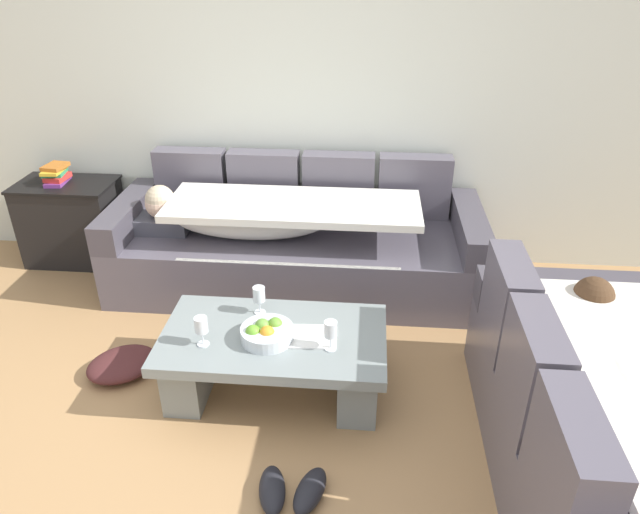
{
  "coord_description": "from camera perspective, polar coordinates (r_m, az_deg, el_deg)",
  "views": [
    {
      "loc": [
        0.7,
        -2.01,
        2.21
      ],
      "look_at": [
        0.43,
        1.03,
        0.55
      ],
      "focal_mm": 32.42,
      "sensor_mm": 36.0,
      "label": 1
    }
  ],
  "objects": [
    {
      "name": "ground_plane",
      "position": [
        3.06,
        -10.25,
        -18.19
      ],
      "size": [
        14.0,
        14.0,
        0.0
      ],
      "primitive_type": "plane",
      "color": "#AD8151"
    },
    {
      "name": "back_wall",
      "position": [
        4.3,
        -4.59,
        16.93
      ],
      "size": [
        9.0,
        0.1,
        2.7
      ],
      "primitive_type": "cube",
      "color": "silver",
      "rests_on": "ground_plane"
    },
    {
      "name": "couch_along_wall",
      "position": [
        4.13,
        -3.02,
        1.36
      ],
      "size": [
        2.57,
        0.92,
        0.88
      ],
      "color": "#58535E",
      "rests_on": "ground_plane"
    },
    {
      "name": "couch_near_window",
      "position": [
        2.91,
        26.15,
        -15.08
      ],
      "size": [
        0.92,
        1.91,
        0.88
      ],
      "rotation": [
        0.0,
        0.0,
        1.57
      ],
      "color": "#58535E",
      "rests_on": "ground_plane"
    },
    {
      "name": "coffee_table",
      "position": [
        3.19,
        -4.54,
        -9.65
      ],
      "size": [
        1.2,
        0.68,
        0.38
      ],
      "color": "gray",
      "rests_on": "ground_plane"
    },
    {
      "name": "fruit_bowl",
      "position": [
        3.05,
        -5.31,
        -7.42
      ],
      "size": [
        0.28,
        0.28,
        0.1
      ],
      "color": "silver",
      "rests_on": "coffee_table"
    },
    {
      "name": "wine_glass_near_left",
      "position": [
        3.02,
        -11.64,
        -6.7
      ],
      "size": [
        0.07,
        0.07,
        0.17
      ],
      "color": "silver",
      "rests_on": "coffee_table"
    },
    {
      "name": "wine_glass_near_right",
      "position": [
        2.93,
        1.05,
        -7.25
      ],
      "size": [
        0.07,
        0.07,
        0.17
      ],
      "color": "silver",
      "rests_on": "coffee_table"
    },
    {
      "name": "wine_glass_far_back",
      "position": [
        3.22,
        -6.04,
        -3.78
      ],
      "size": [
        0.07,
        0.07,
        0.17
      ],
      "color": "silver",
      "rests_on": "coffee_table"
    },
    {
      "name": "open_magazine",
      "position": [
        3.07,
        -0.97,
        -7.85
      ],
      "size": [
        0.29,
        0.23,
        0.01
      ],
      "primitive_type": "cube",
      "rotation": [
        0.0,
        0.0,
        0.06
      ],
      "color": "white",
      "rests_on": "coffee_table"
    },
    {
      "name": "side_cabinet",
      "position": [
        4.85,
        -23.24,
        3.2
      ],
      "size": [
        0.72,
        0.44,
        0.64
      ],
      "color": "black",
      "rests_on": "ground_plane"
    },
    {
      "name": "book_stack_on_cabinet",
      "position": [
        4.74,
        -24.62,
        7.46
      ],
      "size": [
        0.18,
        0.23,
        0.14
      ],
      "color": "#72337F",
      "rests_on": "side_cabinet"
    },
    {
      "name": "pair_of_shoes",
      "position": [
        2.8,
        -2.87,
        -22.04
      ],
      "size": [
        0.35,
        0.3,
        0.09
      ],
      "color": "black",
      "rests_on": "ground_plane"
    },
    {
      "name": "crumpled_garment",
      "position": [
        3.6,
        -18.94,
        -9.97
      ],
      "size": [
        0.51,
        0.5,
        0.12
      ],
      "primitive_type": "ellipsoid",
      "rotation": [
        0.0,
        0.0,
        0.64
      ],
      "color": "#4C2323",
      "rests_on": "ground_plane"
    }
  ]
}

